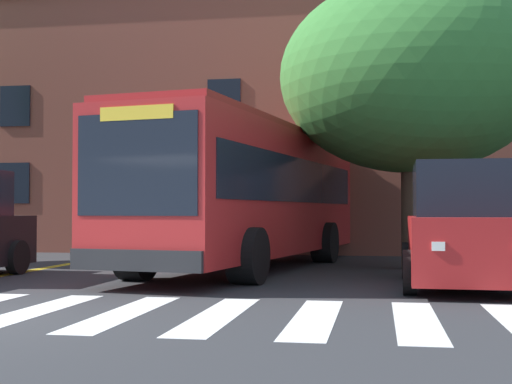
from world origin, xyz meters
TOP-DOWN VIEW (x-y plane):
  - crosswalk at (0.71, 1.02)m, footprint 16.33×3.67m
  - lane_line_yellow_inner at (-2.71, 15.02)m, footprint 0.12×36.00m
  - lane_line_yellow_outer at (-2.55, 15.02)m, footprint 0.12×36.00m
  - city_bus at (2.40, 8.77)m, footprint 4.40×11.89m
  - car_red_far_lane at (7.06, 5.28)m, footprint 2.37×4.85m
  - car_grey_behind_bus at (2.39, 18.27)m, footprint 2.38×4.77m
  - street_tree_curbside_large at (6.31, 9.35)m, footprint 9.13×9.13m
  - building_facade at (0.53, 18.50)m, footprint 36.77×8.67m

SIDE VIEW (x-z plane):
  - lane_line_yellow_inner at x=-2.71m, z-range 0.00..0.01m
  - lane_line_yellow_outer at x=-2.55m, z-range 0.00..0.01m
  - crosswalk at x=0.71m, z-range 0.00..0.01m
  - car_grey_behind_bus at x=2.39m, z-range -0.09..1.79m
  - car_red_far_lane at x=7.06m, z-range -0.06..2.22m
  - city_bus at x=2.40m, z-range 0.15..3.62m
  - street_tree_curbside_large at x=6.31m, z-range 1.16..8.25m
  - building_facade at x=0.53m, z-range 0.00..9.48m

